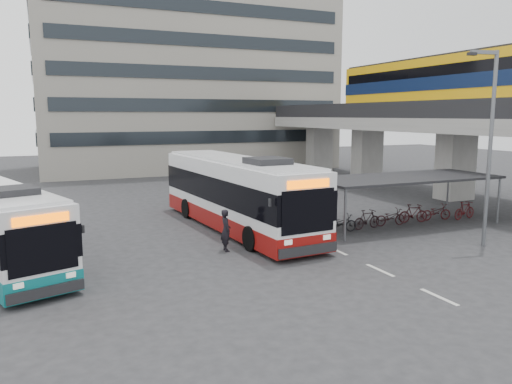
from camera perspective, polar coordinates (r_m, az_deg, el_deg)
name	(u,v)px	position (r m, az deg, el deg)	size (l,w,h in m)	color
ground	(284,257)	(20.45, 3.18, -7.43)	(120.00, 120.00, 0.00)	#28282B
viaduct	(430,108)	(38.26, 19.28, 9.10)	(8.00, 32.00, 9.68)	gray
bike_shelter	(403,197)	(27.19, 16.45, -0.60)	(10.00, 4.00, 2.54)	#595B60
office_block	(184,51)	(55.97, -8.21, 15.69)	(30.00, 15.00, 25.00)	gray
road_markings	(380,270)	(19.30, 13.99, -8.67)	(0.15, 7.60, 0.01)	beige
bus_main	(236,194)	(25.11, -2.28, -0.20)	(3.81, 13.17, 3.84)	white
pedestrian	(226,230)	(21.13, -3.47, -4.39)	(0.65, 0.43, 1.79)	black
lamp_post	(489,137)	(23.53, 25.06, 5.69)	(1.47, 0.39, 8.37)	#595B60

